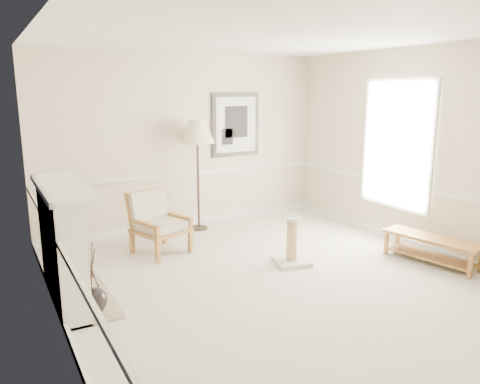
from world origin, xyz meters
name	(u,v)px	position (x,y,z in m)	size (l,w,h in m)	color
ground	(273,278)	(0.00, 0.00, 0.00)	(5.50, 5.50, 0.00)	silver
room	(282,127)	(0.14, 0.08, 1.87)	(5.04, 5.54, 2.92)	beige
fireplace	(63,245)	(-2.34, 0.60, 0.64)	(0.64, 1.64, 1.31)	white
floor_vase	(94,301)	(-2.15, 0.11, 0.14)	(0.27, 0.27, 0.79)	black
armchair	(156,219)	(-0.92, 1.68, 0.48)	(0.86, 0.89, 0.89)	#9F6633
floor_lamp	(197,135)	(0.07, 2.40, 1.58)	(0.61, 0.61, 1.82)	black
bench	(431,246)	(2.15, -0.59, 0.25)	(0.63, 1.34, 0.37)	#9F6633
scratching_post	(292,249)	(0.50, 0.31, 0.20)	(0.55, 0.55, 0.64)	beige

